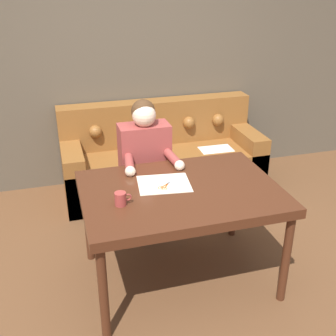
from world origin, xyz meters
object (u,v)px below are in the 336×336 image
couch (162,160)px  mug (121,199)px  dining_table (181,198)px  person (145,170)px  scissors (166,185)px

couch → mug: (-0.71, -1.61, 0.50)m
dining_table → person: size_ratio=1.12×
person → mug: person is taller
couch → person: 0.96m
mug → dining_table: bearing=13.6°
dining_table → person: person is taller
dining_table → mug: 0.47m
person → scissors: 0.62m
scissors → mug: mug is taller
dining_table → couch: 1.57m
couch → dining_table: bearing=-100.2°
person → scissors: (0.01, -0.60, 0.15)m
couch → person: size_ratio=1.68×
couch → mug: couch is taller
scissors → dining_table: bearing=-39.5°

